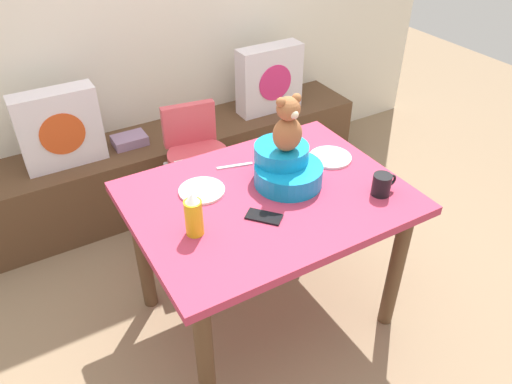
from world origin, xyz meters
name	(u,v)px	position (x,y,z in m)	size (l,w,h in m)	color
ground_plane	(266,310)	(0.00, 0.00, 0.00)	(8.00, 8.00, 0.00)	#8C7256
window_bench	(172,165)	(0.00, 1.19, 0.23)	(2.60, 0.44, 0.46)	brown
pillow_floral_left	(60,129)	(-0.62, 1.17, 0.68)	(0.44, 0.15, 0.44)	silver
pillow_floral_right	(269,79)	(0.73, 1.17, 0.68)	(0.44, 0.15, 0.44)	silver
book_stack	(130,140)	(-0.25, 1.19, 0.49)	(0.20, 0.14, 0.06)	#94779C
dining_table	(267,215)	(0.00, 0.00, 0.63)	(1.16, 0.88, 0.74)	#B73351
highchair	(197,158)	(0.00, 0.75, 0.52)	(0.36, 0.48, 0.79)	#D84C59
infant_seat_teal	(286,167)	(0.12, 0.05, 0.81)	(0.30, 0.33, 0.16)	#108ECB
teddy_bear	(288,125)	(0.12, 0.05, 1.02)	(0.13, 0.12, 0.25)	#9E6038
ketchup_bottle	(194,215)	(-0.37, -0.07, 0.83)	(0.07, 0.07, 0.18)	gold
coffee_mug	(382,184)	(0.42, -0.24, 0.79)	(0.12, 0.08, 0.09)	black
dinner_plate_near	(202,191)	(-0.24, 0.16, 0.75)	(0.20, 0.20, 0.01)	white
dinner_plate_far	(330,157)	(0.41, 0.10, 0.75)	(0.20, 0.20, 0.01)	white
cell_phone	(264,217)	(-0.10, -0.13, 0.74)	(0.07, 0.14, 0.01)	black
table_fork	(235,166)	(-0.02, 0.27, 0.74)	(0.02, 0.17, 0.01)	silver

